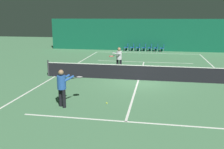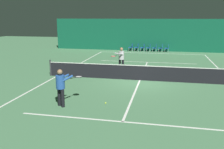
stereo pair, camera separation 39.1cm
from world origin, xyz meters
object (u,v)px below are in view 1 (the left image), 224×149
at_px(courtside_chair_4, 151,47).
at_px(tennis_ball, 107,103).
at_px(player_far, 119,57).
at_px(courtside_chair_1, 133,47).
at_px(courtside_chair_2, 139,47).
at_px(courtside_chair_0, 127,47).
at_px(courtside_chair_3, 145,47).
at_px(courtside_chair_6, 163,47).
at_px(tennis_net, 139,72).
at_px(player_near, 62,85).
at_px(courtside_chair_5, 157,47).

bearing_deg(courtside_chair_4, tennis_ball, -4.65).
relative_size(player_far, courtside_chair_1, 2.03).
xyz_separation_m(courtside_chair_2, courtside_chair_4, (1.34, 0.00, 0.00)).
relative_size(player_far, courtside_chair_2, 2.03).
distance_m(courtside_chair_0, courtside_chair_3, 2.01).
distance_m(courtside_chair_6, tennis_ball, 18.03).
bearing_deg(player_far, courtside_chair_0, -152.28).
relative_size(player_far, courtside_chair_3, 2.03).
bearing_deg(courtside_chair_2, courtside_chair_3, 90.00).
bearing_deg(player_far, courtside_chair_1, -155.85).
bearing_deg(tennis_net, player_near, -118.81).
bearing_deg(player_near, courtside_chair_5, 21.38).
height_order(courtside_chair_0, courtside_chair_5, same).
relative_size(courtside_chair_0, courtside_chair_2, 1.00).
xyz_separation_m(tennis_net, courtside_chair_2, (-0.98, 13.22, -0.03)).
xyz_separation_m(tennis_net, courtside_chair_1, (-1.66, 13.22, -0.03)).
distance_m(tennis_net, courtside_chair_3, 13.22).
xyz_separation_m(courtside_chair_4, courtside_chair_5, (0.67, 0.00, 0.00)).
height_order(courtside_chair_4, tennis_ball, courtside_chair_4).
distance_m(courtside_chair_1, tennis_ball, 17.83).
relative_size(tennis_net, courtside_chair_0, 14.29).
bearing_deg(courtside_chair_5, courtside_chair_4, -90.00).
xyz_separation_m(courtside_chair_4, courtside_chair_6, (1.34, 0.00, 0.00)).
bearing_deg(courtside_chair_3, courtside_chair_4, 90.00).
xyz_separation_m(tennis_net, player_near, (-2.90, -5.27, 0.46)).
height_order(tennis_net, courtside_chair_6, tennis_net).
distance_m(player_near, courtside_chair_1, 18.54).
bearing_deg(courtside_chair_4, courtside_chair_3, -90.00).
bearing_deg(courtside_chair_4, courtside_chair_0, -90.00).
xyz_separation_m(courtside_chair_1, tennis_ball, (0.56, -17.81, -0.45)).
distance_m(tennis_net, courtside_chair_4, 13.22).
bearing_deg(courtside_chair_0, courtside_chair_3, 90.00).
height_order(player_near, courtside_chair_0, player_near).
bearing_deg(player_near, tennis_net, 4.57).
bearing_deg(tennis_ball, tennis_net, 76.64).
bearing_deg(courtside_chair_0, courtside_chair_1, 90.00).
bearing_deg(courtside_chair_2, player_far, -3.40).
bearing_deg(tennis_ball, courtside_chair_1, 91.81).
relative_size(courtside_chair_0, courtside_chair_6, 1.00).
bearing_deg(courtside_chair_1, courtside_chair_5, 90.00).
xyz_separation_m(courtside_chair_3, courtside_chair_5, (1.34, 0.00, 0.00)).
bearing_deg(tennis_ball, player_near, -159.35).
height_order(player_near, courtside_chair_6, player_near).
relative_size(courtside_chair_3, courtside_chair_6, 1.00).
height_order(player_far, courtside_chair_4, player_far).
height_order(tennis_net, courtside_chair_3, tennis_net).
xyz_separation_m(courtside_chair_0, courtside_chair_5, (3.35, 0.00, 0.00)).
distance_m(tennis_net, courtside_chair_6, 13.33).
height_order(courtside_chair_5, tennis_ball, courtside_chair_5).
height_order(player_far, courtside_chair_3, player_far).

